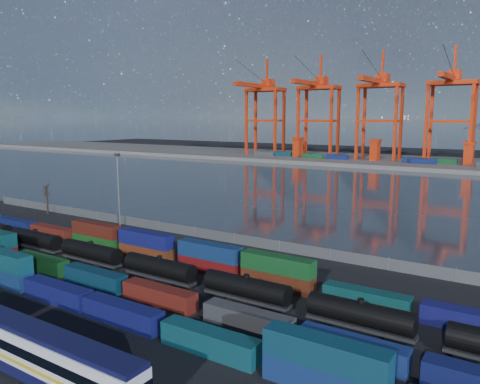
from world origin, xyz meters
The scene contains 13 objects.
ground centered at (0.00, 0.00, 0.00)m, with size 700.00×700.00×0.00m, color black.
harbor_water centered at (0.00, 105.00, 0.01)m, with size 700.00×700.00×0.00m, color #2B353E.
far_quay centered at (0.00, 210.00, 1.00)m, with size 700.00×70.00×2.00m, color #514F4C.
container_row_south centered at (4.02, -9.45, 2.16)m, with size 138.68×2.38×5.06m.
container_row_mid centered at (-10.60, -2.71, 1.61)m, with size 141.01×2.31×4.92m.
container_row_north centered at (3.92, 11.10, 1.87)m, with size 140.20×2.29×4.88m.
tanker_string centered at (-5.44, 4.10, 1.98)m, with size 121.33×2.76×3.95m.
waterfront_fence centered at (0.00, 28.00, 1.00)m, with size 160.12×0.12×2.20m.
bare_tree centered at (-56.12, 25.68, 4.21)m, with size 2.17×2.27×8.41m.
yard_light_mast centered at (-30.00, 26.00, 9.30)m, with size 1.60×0.40×16.60m.
gantry_cranes centered at (-7.50, 203.42, 36.40)m, with size 197.84×43.85×59.38m.
quay_containers centered at (-11.00, 195.46, 3.30)m, with size 172.58×10.99×2.60m.
straddle_carriers centered at (-2.50, 200.00, 7.82)m, with size 140.00×7.00×11.10m.
Camera 1 is at (49.38, -46.28, 24.53)m, focal length 35.00 mm.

